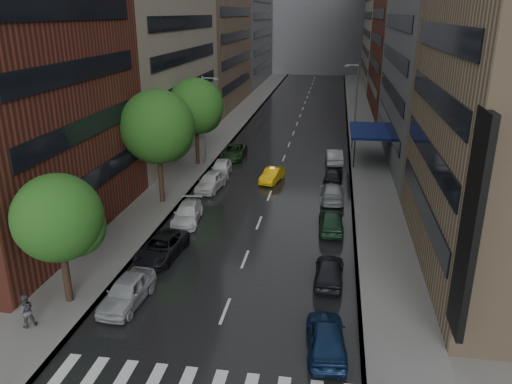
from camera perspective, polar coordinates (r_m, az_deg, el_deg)
ground at (r=24.28m, az=-5.68°, el=-18.52°), size 220.00×220.00×0.00m
road at (r=70.16m, az=4.58°, el=7.45°), size 14.00×140.00×0.01m
sidewalk_left at (r=71.38m, az=-2.70°, el=7.76°), size 4.00×140.00×0.15m
sidewalk_right at (r=70.06m, az=11.99°, el=7.12°), size 4.00×140.00×0.15m
buildings_left at (r=79.73m, az=-6.06°, el=20.46°), size 8.00×108.00×38.00m
buildings_right at (r=75.67m, az=17.42°, el=19.03°), size 8.05×109.10×36.00m
building_far at (r=136.44m, az=7.27°, el=20.14°), size 40.00×14.00×32.00m
tree_near at (r=27.70m, az=-21.70°, el=-2.77°), size 4.63×4.63×7.38m
tree_mid at (r=40.61m, az=-11.19°, el=7.31°), size 5.92×5.92×9.44m
tree_far at (r=51.12m, az=-6.91°, el=9.70°), size 5.62×5.62×8.96m
taxi at (r=46.79m, az=1.86°, el=1.95°), size 2.14×4.11×1.29m
parked_cars_left at (r=41.43m, az=-6.41°, el=-0.46°), size 2.71×34.26×1.58m
parked_cars_right at (r=38.69m, az=8.65°, el=-2.06°), size 2.16×36.13×1.54m
ped_black_umbrella at (r=27.79m, az=-24.93°, el=-11.64°), size 1.10×1.08×2.09m
street_lamp_left at (r=51.05m, az=-5.91°, el=8.31°), size 1.74×0.22×9.00m
street_lamp_right at (r=64.19m, az=11.32°, el=10.41°), size 1.74×0.22×9.00m
awning at (r=54.78m, az=12.83°, el=6.83°), size 4.00×8.00×3.12m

